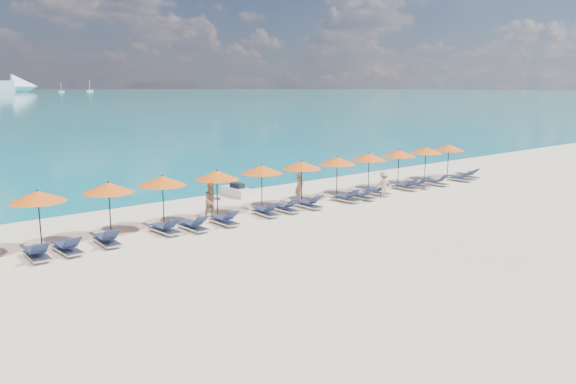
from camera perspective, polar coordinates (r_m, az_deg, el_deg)
ground at (r=24.00m, az=4.59°, el=-3.84°), size 1400.00×1400.00×0.00m
sailboat_near at (r=595.65m, az=-22.03°, el=9.47°), size 5.22×1.74×9.57m
sailboat_far at (r=627.99m, az=-19.49°, el=9.69°), size 6.59×2.20×12.08m
jetski at (r=31.22m, az=-5.34°, el=0.12°), size 0.84×2.07×0.73m
beachgoer_a at (r=29.21m, az=1.16°, el=0.61°), size 0.77×0.76×1.79m
beachgoer_b at (r=25.73m, az=-7.72°, el=-0.94°), size 0.89×0.58×1.73m
beachgoer_c at (r=31.08m, az=9.70°, el=0.75°), size 1.03×0.79×1.44m
umbrella_2 at (r=22.65m, az=-24.08°, el=-0.40°), size 2.10×2.10×2.28m
umbrella_3 at (r=23.57m, az=-17.78°, el=0.42°), size 2.10×2.10×2.28m
umbrella_4 at (r=24.69m, az=-12.65°, el=1.13°), size 2.10×2.10×2.28m
umbrella_5 at (r=25.81m, az=-7.25°, el=1.71°), size 2.10×2.10×2.28m
umbrella_6 at (r=27.41m, az=-2.69°, el=2.31°), size 2.10×2.10×2.28m
umbrella_7 at (r=28.89m, az=1.40°, el=2.75°), size 2.10×2.10×2.28m
umbrella_8 at (r=30.66m, az=5.01°, el=3.18°), size 2.10×2.10×2.28m
umbrella_9 at (r=32.62m, az=8.23°, el=3.56°), size 2.10×2.10×2.28m
umbrella_10 at (r=34.67m, az=11.20°, el=3.89°), size 2.10×2.10×2.28m
umbrella_11 at (r=36.70m, az=13.83°, el=4.15°), size 2.10×2.10×2.28m
umbrella_12 at (r=38.66m, az=16.02°, el=4.36°), size 2.10×2.10×2.28m
lounger_3 at (r=21.75m, az=-24.16°, el=-5.67°), size 0.69×1.72×0.66m
lounger_4 at (r=22.05m, az=-21.50°, el=-5.26°), size 0.69×1.72×0.66m
lounger_5 at (r=22.67m, az=-17.91°, el=-4.59°), size 0.71×1.73×0.66m
lounger_6 at (r=23.78m, az=-12.37°, el=-3.61°), size 0.74×1.74×0.66m
lounger_7 at (r=24.05m, az=-9.57°, el=-3.35°), size 0.66×1.72×0.66m
lounger_8 at (r=24.83m, az=-6.47°, el=-2.82°), size 0.64×1.71×0.66m
lounger_9 at (r=26.39m, az=-2.27°, el=-1.95°), size 0.77×1.75×0.66m
lounger_10 at (r=27.20m, az=-0.28°, el=-1.56°), size 0.66×1.72×0.66m
lounger_11 at (r=28.02m, az=2.11°, el=-1.20°), size 0.65×1.71×0.66m
lounger_12 at (r=29.72m, az=5.91°, el=-0.56°), size 0.68×1.72×0.66m
lounger_13 at (r=30.42m, az=7.53°, el=-0.33°), size 0.64×1.71×0.66m
lounger_14 at (r=31.81m, az=8.99°, el=0.11°), size 0.78×1.75×0.66m
lounger_15 at (r=33.68m, az=11.86°, el=0.60°), size 0.71×1.73×0.66m
lounger_16 at (r=34.57m, az=12.99°, el=0.81°), size 0.66×1.71×0.66m
lounger_17 at (r=35.63m, az=14.82°, el=1.02°), size 0.69×1.73×0.66m
lounger_18 at (r=37.69m, az=17.10°, el=1.42°), size 0.64×1.71×0.66m
lounger_19 at (r=38.82m, az=17.78°, el=1.64°), size 0.65×1.71×0.66m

